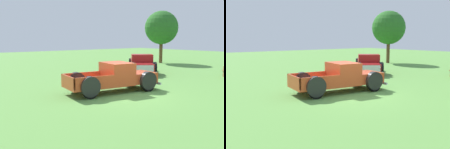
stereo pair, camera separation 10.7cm
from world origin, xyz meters
The scene contains 4 objects.
ground_plane centered at (0.00, 0.00, 0.00)m, with size 80.00×80.00×0.00m, color #5B9342.
pickup_truck_foreground centered at (-0.84, 0.16, 0.72)m, with size 2.48×5.10×1.50m.
pickup_truck_behind_right centered at (-4.85, 5.85, 0.70)m, with size 4.75×4.36×1.46m.
oak_tree_east centered at (-9.48, 13.31, 3.79)m, with size 3.58×3.58×5.60m.
Camera 2 is at (9.27, -8.01, 2.77)m, focal length 40.95 mm.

